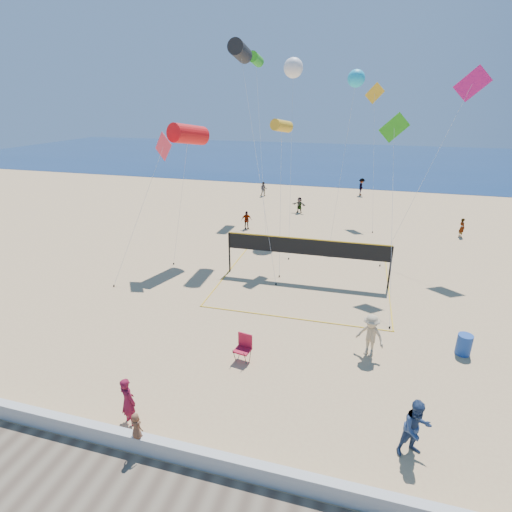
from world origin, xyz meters
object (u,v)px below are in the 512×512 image
(trash_barrel, at_px, (464,345))
(camp_chair, at_px, (244,346))
(woman, at_px, (128,401))
(volleyball_net, at_px, (306,251))

(trash_barrel, bearing_deg, camp_chair, -161.78)
(woman, bearing_deg, camp_chair, -98.59)
(camp_chair, relative_size, volleyball_net, 0.13)
(trash_barrel, bearing_deg, volleyball_net, 143.59)
(camp_chair, bearing_deg, trash_barrel, 28.23)
(volleyball_net, bearing_deg, woman, -107.56)
(trash_barrel, height_order, volleyball_net, volleyball_net)
(woman, bearing_deg, volleyball_net, -83.90)
(trash_barrel, xyz_separation_m, volleyball_net, (-7.44, 5.49, 1.29))
(woman, xyz_separation_m, trash_barrel, (11.12, 7.04, -0.41))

